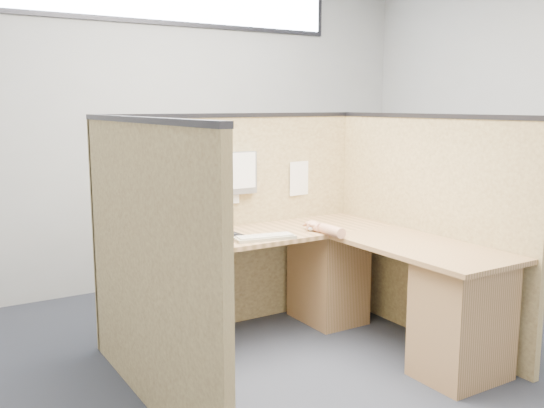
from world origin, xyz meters
TOP-DOWN VIEW (x-y plane):
  - floor at (0.00, 0.00)m, footprint 5.00×5.00m
  - wall_back at (0.00, 2.25)m, footprint 5.00×0.00m
  - clerestory_window at (0.00, 2.23)m, footprint 3.30×0.04m
  - cubicle_partitions at (0.00, 0.43)m, footprint 2.06×1.83m
  - l_desk at (0.18, 0.29)m, footprint 1.95×1.75m
  - laptop at (-0.34, 0.78)m, footprint 0.37×0.36m
  - keyboard at (-0.07, 0.48)m, footprint 0.41×0.20m
  - mouse at (0.35, 0.53)m, footprint 0.11×0.08m
  - hand_forearm at (0.36, 0.40)m, footprint 0.11×0.37m
  - blue_poster at (-0.54, 0.97)m, footprint 0.18×0.01m
  - american_flag at (-0.80, 0.96)m, footprint 0.20×0.01m
  - file_holder at (0.02, 0.94)m, footprint 0.23×0.05m
  - paper_left at (-0.11, 0.97)m, footprint 0.23×0.02m
  - paper_right at (0.55, 0.97)m, footprint 0.20×0.02m

SIDE VIEW (x-z plane):
  - floor at x=0.00m, z-range 0.00..0.00m
  - l_desk at x=0.18m, z-range 0.03..0.76m
  - keyboard at x=-0.07m, z-range 0.73..0.76m
  - mouse at x=0.35m, z-range 0.73..0.77m
  - hand_forearm at x=0.36m, z-range 0.73..0.81m
  - cubicle_partitions at x=0.00m, z-range 0.00..1.53m
  - laptop at x=-0.34m, z-range 0.67..0.92m
  - paper_right at x=0.55m, z-range 0.91..1.16m
  - paper_left at x=-0.11m, z-range 0.89..1.19m
  - file_holder at x=0.02m, z-range 0.96..1.26m
  - blue_poster at x=-0.54m, z-range 1.10..1.34m
  - american_flag at x=-0.80m, z-range 1.11..1.46m
  - wall_back at x=0.00m, z-range -1.10..3.90m
  - clerestory_window at x=0.00m, z-range 2.26..2.64m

